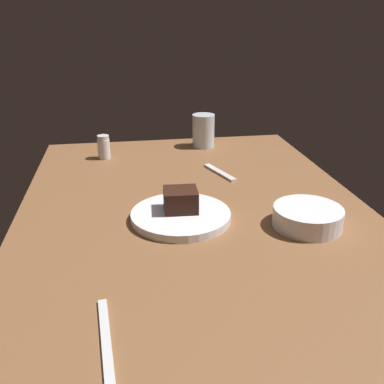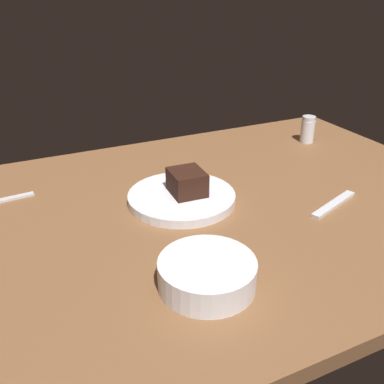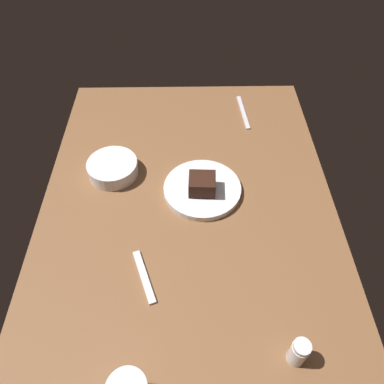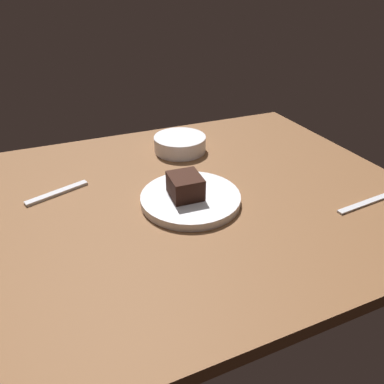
# 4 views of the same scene
# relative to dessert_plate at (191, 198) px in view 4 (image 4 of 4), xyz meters

# --- Properties ---
(dining_table) EXTENTS (1.20, 0.84, 0.03)m
(dining_table) POSITION_rel_dessert_plate_xyz_m (0.06, -0.04, -0.02)
(dining_table) COLOR brown
(dining_table) RESTS_ON ground
(dessert_plate) EXTENTS (0.23, 0.23, 0.02)m
(dessert_plate) POSITION_rel_dessert_plate_xyz_m (0.00, 0.00, 0.00)
(dessert_plate) COLOR silver
(dessert_plate) RESTS_ON dining_table
(chocolate_cake_slice) EXTENTS (0.07, 0.08, 0.05)m
(chocolate_cake_slice) POSITION_rel_dessert_plate_xyz_m (0.01, -0.00, 0.03)
(chocolate_cake_slice) COLOR black
(chocolate_cake_slice) RESTS_ON dessert_plate
(side_bowl) EXTENTS (0.15, 0.15, 0.04)m
(side_bowl) POSITION_rel_dessert_plate_xyz_m (-0.08, -0.27, 0.01)
(side_bowl) COLOR silver
(side_bowl) RESTS_ON dining_table
(dessert_spoon) EXTENTS (0.15, 0.07, 0.01)m
(dessert_spoon) POSITION_rel_dessert_plate_xyz_m (0.28, -0.15, -0.01)
(dessert_spoon) COLOR silver
(dessert_spoon) RESTS_ON dining_table
(butter_knife) EXTENTS (0.19, 0.03, 0.01)m
(butter_knife) POSITION_rel_dessert_plate_xyz_m (-0.37, 0.16, -0.01)
(butter_knife) COLOR silver
(butter_knife) RESTS_ON dining_table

